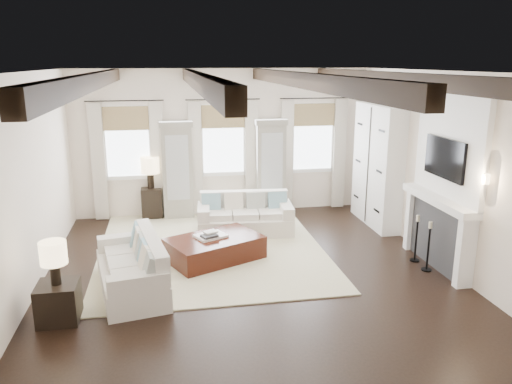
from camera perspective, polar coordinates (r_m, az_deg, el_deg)
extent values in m
plane|color=black|center=(8.00, -0.45, -10.01)|extent=(7.50, 7.50, 0.00)
cube|color=white|center=(11.11, -3.80, 5.68)|extent=(6.50, 0.04, 3.20)
cube|color=white|center=(4.03, 8.89, -11.25)|extent=(6.50, 0.04, 3.20)
cube|color=white|center=(7.64, -25.26, 0.06)|extent=(0.04, 7.50, 3.20)
cube|color=white|center=(8.63, 21.33, 2.03)|extent=(0.04, 7.50, 3.20)
cube|color=white|center=(7.26, -0.50, 13.57)|extent=(6.50, 7.50, 0.04)
cube|color=black|center=(7.22, -18.35, 11.88)|extent=(0.16, 7.40, 0.22)
cube|color=black|center=(7.18, -6.55, 12.50)|extent=(0.16, 7.40, 0.22)
cube|color=black|center=(7.43, 5.35, 12.61)|extent=(0.16, 7.40, 0.22)
cube|color=black|center=(7.94, 15.72, 12.27)|extent=(0.16, 7.40, 0.22)
cube|color=white|center=(11.04, -14.46, 5.44)|extent=(0.90, 0.03, 1.45)
cube|color=olive|center=(10.91, -14.66, 8.13)|extent=(0.94, 0.04, 0.50)
cube|color=beige|center=(11.07, -17.57, 3.24)|extent=(0.28, 0.08, 2.50)
cube|color=beige|center=(10.98, -11.14, 3.56)|extent=(0.28, 0.08, 2.50)
cylinder|color=black|center=(10.83, -14.81, 10.05)|extent=(1.60, 0.02, 0.02)
cube|color=white|center=(11.08, -3.78, 5.91)|extent=(0.90, 0.03, 1.45)
cube|color=olive|center=(10.95, -3.80, 8.60)|extent=(0.94, 0.04, 0.50)
cube|color=beige|center=(10.99, -6.91, 3.75)|extent=(0.28, 0.08, 2.50)
cube|color=beige|center=(11.13, -0.51, 4.00)|extent=(0.28, 0.08, 2.50)
cylinder|color=black|center=(10.87, -3.80, 10.51)|extent=(1.60, 0.02, 0.02)
cube|color=white|center=(11.49, 6.48, 6.16)|extent=(0.90, 0.03, 1.45)
cube|color=olive|center=(11.36, 6.65, 8.76)|extent=(0.94, 0.04, 0.50)
cube|color=beige|center=(11.29, 3.55, 4.13)|extent=(0.28, 0.08, 2.50)
cube|color=beige|center=(11.65, 9.50, 4.28)|extent=(0.28, 0.08, 2.50)
cylinder|color=black|center=(11.28, 6.78, 10.60)|extent=(1.60, 0.02, 0.02)
cube|color=gray|center=(10.94, -8.95, 2.18)|extent=(0.64, 0.38, 2.00)
cube|color=#B2B7BA|center=(10.72, -8.95, 2.74)|extent=(0.48, 0.02, 1.40)
cube|color=gray|center=(10.76, -9.18, 7.70)|extent=(0.70, 0.42, 0.12)
cube|color=gray|center=(11.17, 1.62, 2.62)|extent=(0.64, 0.38, 2.00)
cube|color=#B2B7BA|center=(10.95, 1.84, 3.17)|extent=(0.48, 0.02, 1.40)
cube|color=gray|center=(11.00, 1.66, 8.03)|extent=(0.70, 0.42, 0.12)
cube|color=#272729|center=(8.86, 20.20, -4.62)|extent=(0.18, 1.50, 1.10)
cube|color=black|center=(8.89, 19.95, -5.55)|extent=(0.10, 0.90, 0.70)
cube|color=white|center=(8.19, 22.82, -6.47)|extent=(0.26, 0.14, 1.10)
cube|color=white|center=(9.51, 17.53, -3.07)|extent=(0.26, 0.14, 1.10)
cube|color=white|center=(8.65, 20.15, -0.84)|extent=(0.32, 1.90, 0.12)
cube|color=white|center=(8.51, 21.36, 5.30)|extent=(0.10, 1.90, 1.80)
cube|color=black|center=(8.52, 20.80, 3.65)|extent=(0.07, 1.10, 0.64)
cylinder|color=#FFD899|center=(7.69, 24.81, 1.36)|extent=(0.10, 0.10, 0.14)
cube|color=silver|center=(10.64, 13.71, 2.96)|extent=(0.40, 1.70, 2.50)
cube|color=black|center=(10.56, 12.67, 2.93)|extent=(0.01, 0.02, 2.40)
cube|color=beige|center=(9.36, -5.20, -6.20)|extent=(4.01, 4.76, 0.02)
cube|color=silver|center=(9.98, -1.24, -3.78)|extent=(1.93, 1.00, 0.36)
cube|color=silver|center=(10.17, -1.39, -1.06)|extent=(1.79, 0.35, 0.44)
cube|color=silver|center=(9.87, -6.00, -2.28)|extent=(0.30, 0.82, 0.23)
cube|color=silver|center=(9.98, 3.45, -2.03)|extent=(0.30, 0.82, 0.23)
cube|color=silver|center=(9.84, -4.23, -2.61)|extent=(0.54, 0.58, 0.12)
cube|color=silver|center=(9.86, -1.23, -2.54)|extent=(0.54, 0.58, 0.12)
cube|color=silver|center=(9.91, 1.75, -2.45)|extent=(0.54, 0.58, 0.12)
cube|color=#6899AB|center=(9.99, -5.15, -1.24)|extent=(0.39, 0.23, 0.39)
cube|color=silver|center=(10.00, -2.60, -1.18)|extent=(0.39, 0.23, 0.39)
cube|color=beige|center=(10.03, -0.06, -1.11)|extent=(0.39, 0.23, 0.39)
cube|color=#6899AB|center=(10.08, 2.46, -1.05)|extent=(0.39, 0.23, 0.39)
cube|color=silver|center=(7.83, -14.05, -9.59)|extent=(1.19, 2.03, 0.36)
cube|color=silver|center=(7.71, -11.80, -6.55)|extent=(0.53, 1.82, 0.45)
cube|color=silver|center=(8.49, -14.90, -5.52)|extent=(0.84, 0.38, 0.24)
cube|color=silver|center=(6.95, -13.32, -10.06)|extent=(0.84, 0.38, 0.24)
cube|color=silver|center=(8.22, -14.94, -6.62)|extent=(0.63, 0.60, 0.13)
cube|color=silver|center=(7.73, -14.50, -7.97)|extent=(0.63, 0.60, 0.13)
cube|color=silver|center=(7.25, -14.00, -9.51)|extent=(0.63, 0.60, 0.13)
cube|color=#6899AB|center=(8.32, -13.63, -4.87)|extent=(0.26, 0.41, 0.40)
cube|color=silver|center=(8.06, -13.37, -5.49)|extent=(0.26, 0.41, 0.40)
cube|color=beige|center=(7.81, -13.09, -6.14)|extent=(0.26, 0.41, 0.40)
cube|color=#6899AB|center=(7.56, -12.79, -6.84)|extent=(0.26, 0.41, 0.40)
cube|color=silver|center=(7.31, -12.48, -7.59)|extent=(0.26, 0.41, 0.40)
cube|color=beige|center=(7.06, -12.13, -8.39)|extent=(0.26, 0.41, 0.40)
cube|color=black|center=(8.71, -4.76, -6.46)|extent=(1.81, 1.53, 0.41)
cube|color=white|center=(8.67, -5.20, -5.01)|extent=(0.61, 0.55, 0.04)
cube|color=#262628|center=(8.56, -5.35, -5.01)|extent=(0.32, 0.29, 0.04)
cube|color=beige|center=(8.64, -5.24, -4.56)|extent=(0.27, 0.25, 0.03)
cube|color=black|center=(7.24, -21.63, -11.63)|extent=(0.52, 0.52, 0.52)
cylinder|color=black|center=(7.08, -21.94, -8.68)|extent=(0.13, 0.13, 0.29)
cylinder|color=#F9D89E|center=(6.97, -22.18, -6.45)|extent=(0.34, 0.34, 0.30)
cube|color=black|center=(11.20, -11.78, -1.19)|extent=(0.44, 0.44, 0.67)
cylinder|color=black|center=(11.07, -11.92, 1.30)|extent=(0.16, 0.16, 0.33)
cylinder|color=#F9D89E|center=(11.00, -12.01, 3.04)|extent=(0.40, 0.40, 0.35)
cylinder|color=black|center=(8.80, 18.89, -8.39)|extent=(0.17, 0.17, 0.02)
cylinder|color=black|center=(8.67, 19.09, -6.19)|extent=(0.03, 0.03, 0.74)
cylinder|color=beige|center=(8.54, 19.32, -3.59)|extent=(0.06, 0.06, 0.11)
cylinder|color=black|center=(9.13, 17.65, -7.43)|extent=(0.17, 0.17, 0.02)
cylinder|color=black|center=(9.01, 17.82, -5.35)|extent=(0.03, 0.03, 0.73)
cylinder|color=beige|center=(8.88, 18.03, -2.88)|extent=(0.06, 0.06, 0.10)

